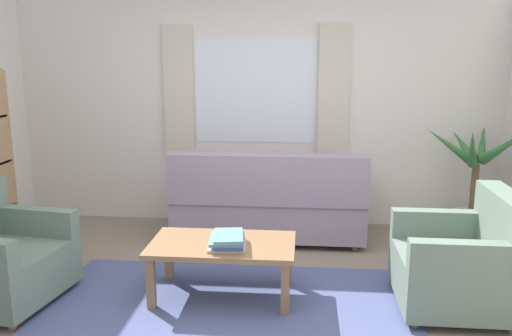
{
  "coord_description": "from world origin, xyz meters",
  "views": [
    {
      "loc": [
        0.53,
        -3.5,
        1.84
      ],
      "look_at": [
        0.14,
        0.7,
        0.93
      ],
      "focal_mm": 37.12,
      "sensor_mm": 36.0,
      "label": 1
    }
  ],
  "objects_px": {
    "book_stack_on_table": "(228,241)",
    "coffee_table": "(223,250)",
    "potted_plant": "(474,196)",
    "couch": "(269,204)",
    "armchair_right": "(463,263)"
  },
  "relations": [
    {
      "from": "armchair_right",
      "to": "coffee_table",
      "type": "height_order",
      "value": "armchair_right"
    },
    {
      "from": "armchair_right",
      "to": "coffee_table",
      "type": "distance_m",
      "value": 1.77
    },
    {
      "from": "armchair_right",
      "to": "book_stack_on_table",
      "type": "xyz_separation_m",
      "value": [
        -1.72,
        -0.06,
        0.13
      ]
    },
    {
      "from": "book_stack_on_table",
      "to": "potted_plant",
      "type": "xyz_separation_m",
      "value": [
        2.24,
        1.58,
        -0.02
      ]
    },
    {
      "from": "couch",
      "to": "coffee_table",
      "type": "bearing_deg",
      "value": 78.93
    },
    {
      "from": "coffee_table",
      "to": "potted_plant",
      "type": "distance_m",
      "value": 2.74
    },
    {
      "from": "potted_plant",
      "to": "couch",
      "type": "bearing_deg",
      "value": -175.61
    },
    {
      "from": "book_stack_on_table",
      "to": "coffee_table",
      "type": "bearing_deg",
      "value": 122.26
    },
    {
      "from": "couch",
      "to": "book_stack_on_table",
      "type": "xyz_separation_m",
      "value": [
        -0.21,
        -1.43,
        0.12
      ]
    },
    {
      "from": "armchair_right",
      "to": "coffee_table",
      "type": "relative_size",
      "value": 0.8
    },
    {
      "from": "armchair_right",
      "to": "coffee_table",
      "type": "bearing_deg",
      "value": -90.5
    },
    {
      "from": "coffee_table",
      "to": "book_stack_on_table",
      "type": "bearing_deg",
      "value": -57.74
    },
    {
      "from": "coffee_table",
      "to": "book_stack_on_table",
      "type": "distance_m",
      "value": 0.15
    },
    {
      "from": "coffee_table",
      "to": "book_stack_on_table",
      "type": "xyz_separation_m",
      "value": [
        0.06,
        -0.09,
        0.11
      ]
    },
    {
      "from": "coffee_table",
      "to": "book_stack_on_table",
      "type": "height_order",
      "value": "book_stack_on_table"
    }
  ]
}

